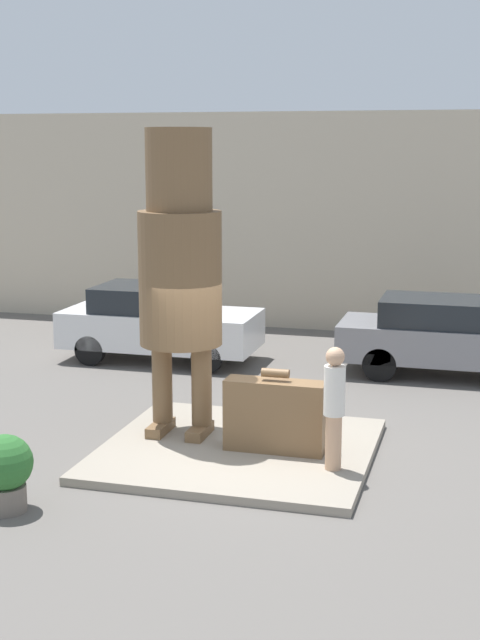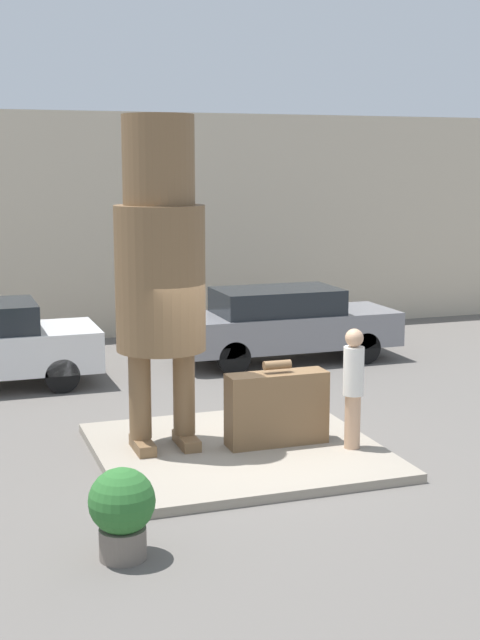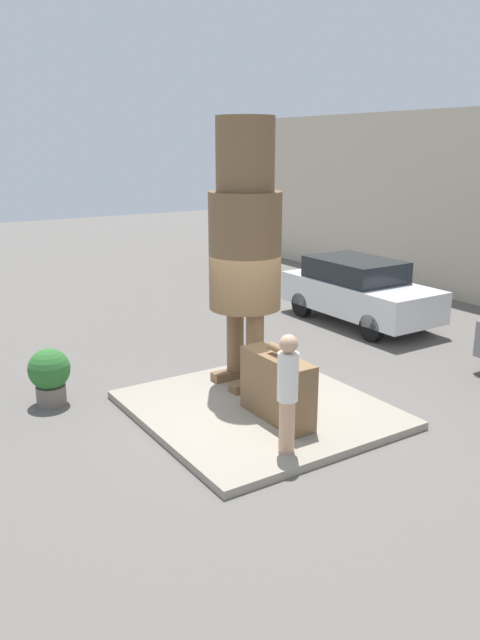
{
  "view_description": "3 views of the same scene",
  "coord_description": "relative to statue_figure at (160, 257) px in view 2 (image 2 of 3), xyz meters",
  "views": [
    {
      "loc": [
        3.42,
        -12.21,
        4.57
      ],
      "look_at": [
        0.06,
        -0.11,
        2.07
      ],
      "focal_mm": 50.0,
      "sensor_mm": 36.0,
      "label": 1
    },
    {
      "loc": [
        -3.97,
        -11.61,
        4.15
      ],
      "look_at": [
        0.02,
        -0.05,
        1.99
      ],
      "focal_mm": 50.0,
      "sensor_mm": 36.0,
      "label": 2
    },
    {
      "loc": [
        7.94,
        -5.48,
        4.33
      ],
      "look_at": [
        -0.15,
        -0.28,
        1.63
      ],
      "focal_mm": 35.0,
      "sensor_mm": 36.0,
      "label": 3
    }
  ],
  "objects": [
    {
      "name": "pedestal",
      "position": [
        1.01,
        -0.38,
        -2.8
      ],
      "size": [
        3.97,
        3.78,
        0.13
      ],
      "color": "gray",
      "rests_on": "ground_plane"
    },
    {
      "name": "building_backdrop",
      "position": [
        1.01,
        9.17,
        -0.2
      ],
      "size": [
        28.0,
        0.6,
        5.33
      ],
      "color": "beige",
      "rests_on": "ground_plane"
    },
    {
      "name": "tourist",
      "position": [
        2.54,
        -0.95,
        -1.78
      ],
      "size": [
        0.29,
        0.29,
        1.73
      ],
      "color": "tan",
      "rests_on": "pedestal"
    },
    {
      "name": "planter_pot",
      "position": [
        -1.24,
        -3.19,
        -2.31
      ],
      "size": [
        0.71,
        0.71,
        1.0
      ],
      "color": "#70665B",
      "rests_on": "ground_plane"
    },
    {
      "name": "ground_plane",
      "position": [
        1.01,
        -0.38,
        -2.86
      ],
      "size": [
        60.0,
        60.0,
        0.0
      ],
      "primitive_type": "plane",
      "color": "#605B56"
    },
    {
      "name": "parked_car_grey",
      "position": [
        3.93,
        5.13,
        -2.03
      ],
      "size": [
        4.65,
        1.71,
        1.56
      ],
      "color": "gray",
      "rests_on": "ground_plane"
    },
    {
      "name": "statue_figure",
      "position": [
        0.0,
        0.0,
        0.0
      ],
      "size": [
        1.26,
        1.26,
        4.67
      ],
      "color": "brown",
      "rests_on": "pedestal"
    },
    {
      "name": "giant_suitcase",
      "position": [
        1.59,
        -0.43,
        -2.2
      ],
      "size": [
        1.48,
        0.43,
        1.24
      ],
      "color": "brown",
      "rests_on": "pedestal"
    }
  ]
}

